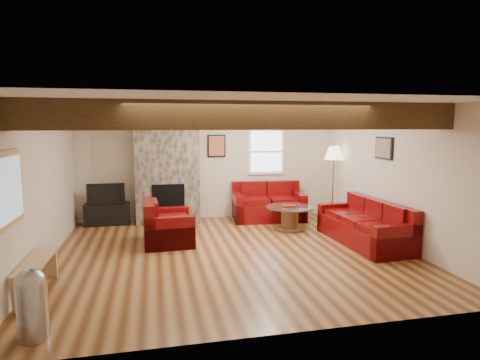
% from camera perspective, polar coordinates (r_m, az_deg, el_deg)
% --- Properties ---
extents(room, '(8.00, 8.00, 8.00)m').
position_cam_1_polar(room, '(6.72, -1.01, -0.16)').
color(room, '#573117').
rests_on(room, ground).
extents(floor, '(6.00, 6.00, 0.00)m').
position_cam_1_polar(floor, '(7.01, -0.98, -10.33)').
color(floor, '#573117').
rests_on(floor, ground).
extents(oak_beam, '(6.00, 0.36, 0.38)m').
position_cam_1_polar(oak_beam, '(5.43, 1.56, 9.15)').
color(oak_beam, black).
rests_on(oak_beam, room).
extents(chimney_breast, '(1.40, 0.67, 2.50)m').
position_cam_1_polar(chimney_breast, '(9.08, -10.30, 1.62)').
color(chimney_breast, '#3B362E').
rests_on(chimney_breast, floor).
extents(back_window, '(0.90, 0.08, 1.10)m').
position_cam_1_polar(back_window, '(9.63, 3.75, 4.06)').
color(back_window, white).
rests_on(back_window, room).
extents(hatch_window, '(0.08, 1.00, 0.90)m').
position_cam_1_polar(hatch_window, '(5.35, -30.25, -1.15)').
color(hatch_window, tan).
rests_on(hatch_window, room).
extents(ceiling_dome, '(0.40, 0.40, 0.18)m').
position_cam_1_polar(ceiling_dome, '(7.75, 4.29, 9.71)').
color(ceiling_dome, white).
rests_on(ceiling_dome, room).
extents(artwork_back, '(0.42, 0.06, 0.52)m').
position_cam_1_polar(artwork_back, '(9.36, -3.35, 4.87)').
color(artwork_back, black).
rests_on(artwork_back, room).
extents(artwork_right, '(0.06, 0.55, 0.42)m').
position_cam_1_polar(artwork_right, '(8.06, 19.73, 4.30)').
color(artwork_right, black).
rests_on(artwork_right, room).
extents(sofa_three, '(0.98, 2.11, 0.79)m').
position_cam_1_polar(sofa_three, '(7.80, 17.20, -5.77)').
color(sofa_three, '#470506').
rests_on(sofa_three, floor).
extents(loveseat, '(1.69, 1.07, 0.86)m').
position_cam_1_polar(loveseat, '(9.29, 4.06, -3.05)').
color(loveseat, '#470506').
rests_on(loveseat, floor).
extents(armchair_red, '(0.93, 1.04, 0.81)m').
position_cam_1_polar(armchair_red, '(7.56, -10.22, -5.89)').
color(armchair_red, '#470506').
rests_on(armchair_red, floor).
extents(coffee_table, '(1.00, 1.00, 0.52)m').
position_cam_1_polar(coffee_table, '(8.51, 7.06, -5.39)').
color(coffee_table, '#4C3118').
rests_on(coffee_table, floor).
extents(tv_cabinet, '(0.95, 0.38, 0.47)m').
position_cam_1_polar(tv_cabinet, '(9.32, -18.35, -4.61)').
color(tv_cabinet, black).
rests_on(tv_cabinet, floor).
extents(television, '(0.79, 0.10, 0.46)m').
position_cam_1_polar(television, '(9.24, -18.47, -1.79)').
color(television, black).
rests_on(television, tv_cabinet).
extents(floor_lamp, '(0.44, 0.44, 1.70)m').
position_cam_1_polar(floor_lamp, '(9.46, 13.20, 3.21)').
color(floor_lamp, '#B5894B').
rests_on(floor_lamp, floor).
extents(pine_bench, '(0.28, 1.19, 0.45)m').
position_cam_1_polar(pine_bench, '(5.99, -26.96, -12.17)').
color(pine_bench, tan).
rests_on(pine_bench, floor).
extents(pedal_bin, '(0.39, 0.39, 0.76)m').
position_cam_1_polar(pedal_bin, '(4.76, -27.47, -15.38)').
color(pedal_bin, '#A1A1A6').
rests_on(pedal_bin, floor).
extents(coal_bucket, '(0.32, 0.32, 0.30)m').
position_cam_1_polar(coal_bucket, '(8.42, -7.64, -6.19)').
color(coal_bucket, slate).
rests_on(coal_bucket, floor).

